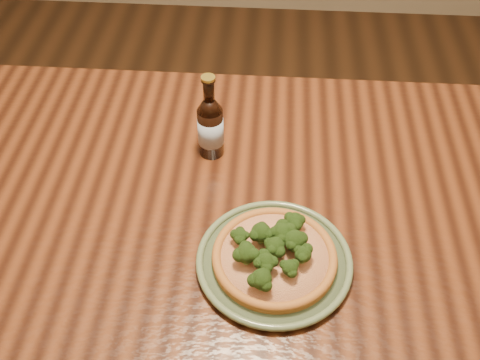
# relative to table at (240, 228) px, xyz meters

# --- Properties ---
(table) EXTENTS (1.60, 0.90, 0.75)m
(table) POSITION_rel_table_xyz_m (0.00, 0.00, 0.00)
(table) COLOR #4F2410
(table) RESTS_ON ground
(plate) EXTENTS (0.30, 0.30, 0.02)m
(plate) POSITION_rel_table_xyz_m (0.08, -0.16, 0.10)
(plate) COLOR #576646
(plate) RESTS_ON table
(pizza) EXTENTS (0.24, 0.24, 0.07)m
(pizza) POSITION_rel_table_xyz_m (0.08, -0.16, 0.12)
(pizza) COLOR #A66125
(pizza) RESTS_ON plate
(beer_bottle) EXTENTS (0.06, 0.06, 0.21)m
(beer_bottle) POSITION_rel_table_xyz_m (-0.08, 0.15, 0.17)
(beer_bottle) COLOR black
(beer_bottle) RESTS_ON table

